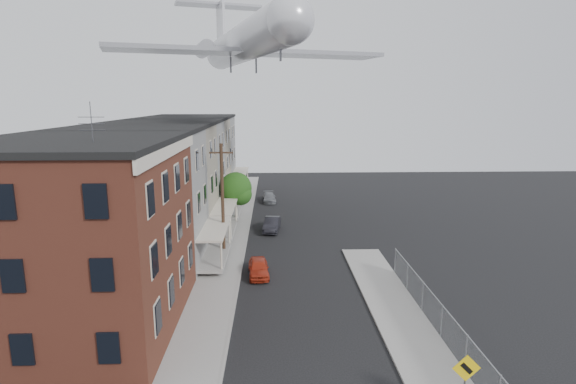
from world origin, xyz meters
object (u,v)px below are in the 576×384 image
(warning_sign, at_px, (466,377))
(street_tree, at_px, (237,190))
(car_near, at_px, (259,268))
(car_mid, at_px, (272,224))
(utility_pole, at_px, (223,199))
(airplane, at_px, (244,43))
(car_far, at_px, (269,198))

(warning_sign, distance_m, street_tree, 30.96)
(car_near, bearing_deg, car_mid, 80.87)
(utility_pole, bearing_deg, car_near, -55.04)
(warning_sign, xyz_separation_m, utility_pole, (-11.20, 19.03, 2.79))
(car_mid, bearing_deg, street_tree, 146.74)
(utility_pole, distance_m, car_mid, 8.96)
(airplane, bearing_deg, street_tree, -174.26)
(street_tree, bearing_deg, airplane, 5.74)
(street_tree, xyz_separation_m, car_mid, (3.47, -2.87, -2.80))
(warning_sign, xyz_separation_m, street_tree, (-10.87, 28.95, 1.57))
(warning_sign, relative_size, street_tree, 0.54)
(street_tree, bearing_deg, car_mid, -39.62)
(utility_pole, xyz_separation_m, street_tree, (0.33, 9.92, -1.22))
(car_mid, relative_size, airplane, 0.14)
(car_near, bearing_deg, street_tree, 95.96)
(car_far, height_order, airplane, airplane)
(car_near, distance_m, car_mid, 11.17)
(car_far, bearing_deg, utility_pole, -103.99)
(utility_pole, distance_m, airplane, 16.33)
(warning_sign, xyz_separation_m, car_far, (-7.75, 38.48, -1.34))
(warning_sign, bearing_deg, car_near, 119.18)
(car_mid, bearing_deg, car_near, -88.49)
(warning_sign, bearing_deg, utility_pole, 120.48)
(utility_pole, relative_size, airplane, 0.31)
(car_near, xyz_separation_m, car_far, (0.59, 23.53, -0.05))
(warning_sign, height_order, car_mid, warning_sign)
(car_mid, distance_m, airplane, 17.29)
(car_far, bearing_deg, car_near, -95.38)
(car_near, relative_size, car_far, 0.92)
(utility_pole, height_order, car_far, utility_pole)
(warning_sign, distance_m, car_far, 39.27)
(car_near, relative_size, airplane, 0.12)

